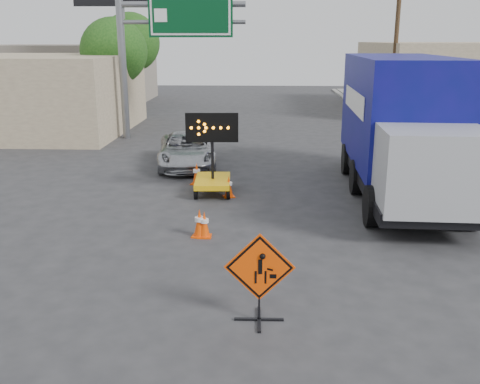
# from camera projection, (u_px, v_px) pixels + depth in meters

# --- Properties ---
(ground) EXTENTS (100.00, 100.00, 0.00)m
(ground) POSITION_uv_depth(u_px,v_px,m) (237.00, 322.00, 9.47)
(ground) COLOR #2D2D30
(ground) RESTS_ON ground
(curb_right) EXTENTS (0.40, 60.00, 0.12)m
(curb_right) POSITION_uv_depth(u_px,v_px,m) (417.00, 151.00, 23.55)
(curb_right) COLOR gray
(curb_right) RESTS_ON ground
(sidewalk_right) EXTENTS (4.00, 60.00, 0.15)m
(sidewalk_right) POSITION_uv_depth(u_px,v_px,m) (470.00, 151.00, 23.44)
(sidewalk_right) COLOR gray
(sidewalk_right) RESTS_ON ground
(storefront_left_far) EXTENTS (12.00, 10.00, 4.40)m
(storefront_left_far) POSITION_uv_depth(u_px,v_px,m) (69.00, 74.00, 42.17)
(storefront_left_far) COLOR gray
(storefront_left_far) RESTS_ON ground
(building_right_far) EXTENTS (10.00, 14.00, 4.60)m
(building_right_far) POSITION_uv_depth(u_px,v_px,m) (446.00, 77.00, 37.08)
(building_right_far) COLOR #C4B08D
(building_right_far) RESTS_ON ground
(highway_gantry) EXTENTS (6.18, 0.38, 6.90)m
(highway_gantry) POSITION_uv_depth(u_px,v_px,m) (163.00, 34.00, 25.51)
(highway_gantry) COLOR slate
(highway_gantry) RESTS_ON ground
(utility_pole_far) EXTENTS (1.80, 0.26, 9.00)m
(utility_pole_far) POSITION_uv_depth(u_px,v_px,m) (396.00, 42.00, 30.88)
(utility_pole_far) COLOR #45331D
(utility_pole_far) RESTS_ON ground
(tree_left_near) EXTENTS (3.71, 3.71, 6.03)m
(tree_left_near) POSITION_uv_depth(u_px,v_px,m) (114.00, 51.00, 29.80)
(tree_left_near) COLOR #45331D
(tree_left_near) RESTS_ON ground
(tree_left_far) EXTENTS (4.10, 4.10, 6.66)m
(tree_left_far) POSITION_uv_depth(u_px,v_px,m) (130.00, 42.00, 37.41)
(tree_left_far) COLOR #45331D
(tree_left_far) RESTS_ON ground
(construction_sign) EXTENTS (1.24, 0.88, 1.65)m
(construction_sign) POSITION_uv_depth(u_px,v_px,m) (259.00, 275.00, 9.28)
(construction_sign) COLOR black
(construction_sign) RESTS_ON ground
(arrow_board) EXTENTS (1.66, 1.89, 2.62)m
(arrow_board) POSITION_uv_depth(u_px,v_px,m) (213.00, 176.00, 17.19)
(arrow_board) COLOR yellow
(arrow_board) RESTS_ON ground
(pickup_truck) EXTENTS (2.76, 4.89, 1.29)m
(pickup_truck) POSITION_uv_depth(u_px,v_px,m) (187.00, 150.00, 20.91)
(pickup_truck) COLOR #AAADB1
(pickup_truck) RESTS_ON ground
(box_truck) EXTENTS (3.16, 9.16, 4.31)m
(box_truck) POSITION_uv_depth(u_px,v_px,m) (401.00, 135.00, 16.65)
(box_truck) COLOR black
(box_truck) RESTS_ON ground
(cone_a) EXTENTS (0.42, 0.42, 0.73)m
(cone_a) POSITION_uv_depth(u_px,v_px,m) (200.00, 223.00, 13.47)
(cone_a) COLOR #F44605
(cone_a) RESTS_ON ground
(cone_b) EXTENTS (0.35, 0.35, 0.68)m
(cone_b) POSITION_uv_depth(u_px,v_px,m) (204.00, 224.00, 13.45)
(cone_b) COLOR #F44605
(cone_b) RESTS_ON ground
(cone_c) EXTENTS (0.43, 0.43, 0.69)m
(cone_c) POSITION_uv_depth(u_px,v_px,m) (229.00, 186.00, 16.87)
(cone_c) COLOR #F44605
(cone_c) RESTS_ON ground
(cone_d) EXTENTS (0.46, 0.46, 0.74)m
(cone_d) POSITION_uv_depth(u_px,v_px,m) (197.00, 174.00, 18.35)
(cone_d) COLOR #F44605
(cone_d) RESTS_ON ground
(cone_e) EXTENTS (0.44, 0.44, 0.72)m
(cone_e) POSITION_uv_depth(u_px,v_px,m) (189.00, 164.00, 19.79)
(cone_e) COLOR #F44605
(cone_e) RESTS_ON ground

